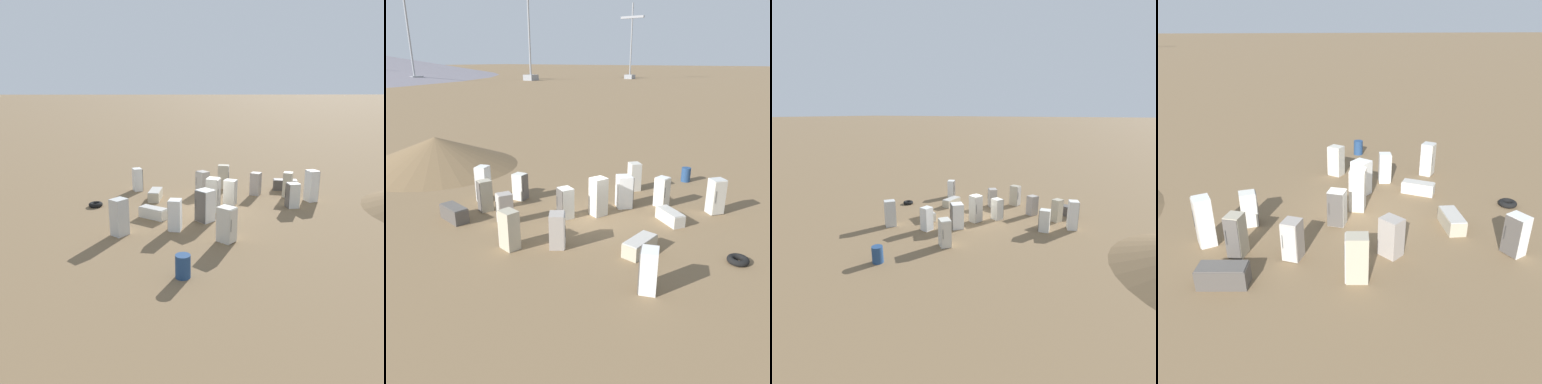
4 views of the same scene
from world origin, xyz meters
The scene contains 19 objects.
ground_plane centered at (0.00, 0.00, 0.00)m, with size 1000.00×1000.00×0.00m, color brown.
discarded_fridge_0 centered at (3.18, 1.63, 0.30)m, with size 1.64×1.38×0.59m.
discarded_fridge_1 centered at (0.26, -3.32, 0.74)m, with size 0.94×0.96×1.47m.
discarded_fridge_2 centered at (3.29, -1.90, 0.31)m, with size 0.86×1.69×0.62m.
discarded_fridge_3 centered at (-4.80, -0.01, 0.73)m, with size 0.76×0.68×1.46m.
discarded_fridge_4 centered at (-0.12, 0.51, 0.96)m, with size 0.89×0.90×1.91m.
discarded_fridge_5 centered at (-5.46, -3.95, 0.36)m, with size 1.70×0.99×0.73m.
discarded_fridge_6 centered at (-1.25, -0.69, 0.76)m, with size 0.89×0.87×1.51m.
discarded_fridge_7 centered at (-0.35, 4.96, 0.82)m, with size 0.96×0.95×1.63m.
discarded_fridge_8 centered at (-6.34, -1.26, 0.97)m, with size 0.80×0.82×1.93m.
discarded_fridge_9 centered at (-5.14, -2.26, 0.80)m, with size 0.76×0.82×1.61m.
discarded_fridge_10 centered at (2.00, 3.44, 0.78)m, with size 0.71×0.72×1.55m.
discarded_fridge_11 centered at (4.63, -4.13, 0.77)m, with size 0.79×0.85×1.53m.
discarded_fridge_12 centered at (4.60, 3.99, 0.89)m, with size 0.93×0.94×1.78m.
discarded_fridge_13 centered at (-1.27, -4.52, 0.82)m, with size 0.85×0.71×1.65m.
discarded_fridge_14 centered at (0.44, 2.19, 0.84)m, with size 1.10×1.10×1.69m.
discarded_fridge_15 centered at (-3.20, -2.83, 0.74)m, with size 0.84×0.88×1.47m.
scrap_tire centered at (6.73, -0.52, 0.12)m, with size 0.82×0.82×0.25m.
rusty_barrel centered at (1.64, 8.27, 0.45)m, with size 0.57×0.57×0.89m.
Camera 4 is at (-3.45, -14.29, 7.57)m, focal length 35.00 mm.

